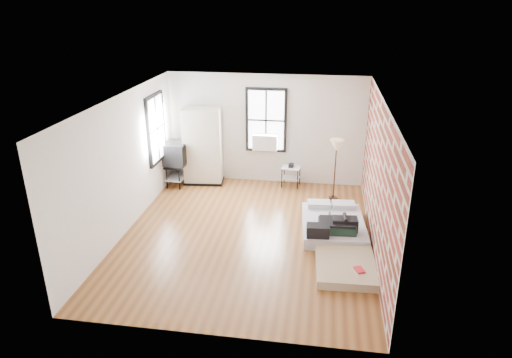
% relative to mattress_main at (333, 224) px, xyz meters
% --- Properties ---
extents(ground, '(6.00, 6.00, 0.00)m').
position_rel_mattress_main_xyz_m(ground, '(-1.75, -0.45, -0.15)').
color(ground, brown).
rests_on(ground, ground).
extents(room_shell, '(5.02, 6.02, 2.80)m').
position_rel_mattress_main_xyz_m(room_shell, '(-1.52, -0.09, 1.59)').
color(room_shell, silver).
rests_on(room_shell, ground).
extents(mattress_main, '(1.38, 1.80, 0.55)m').
position_rel_mattress_main_xyz_m(mattress_main, '(0.00, 0.00, 0.00)').
color(mattress_main, silver).
rests_on(mattress_main, ground).
extents(mattress_bare, '(1.14, 2.04, 0.43)m').
position_rel_mattress_main_xyz_m(mattress_bare, '(0.17, -0.93, -0.02)').
color(mattress_bare, tan).
rests_on(mattress_bare, ground).
extents(wardrobe, '(1.05, 0.66, 1.97)m').
position_rel_mattress_main_xyz_m(wardrobe, '(-3.34, 2.20, 0.83)').
color(wardrobe, black).
rests_on(wardrobe, ground).
extents(side_table, '(0.50, 0.42, 0.61)m').
position_rel_mattress_main_xyz_m(side_table, '(-1.07, 2.27, 0.25)').
color(side_table, black).
rests_on(side_table, ground).
extents(floor_lamp, '(0.32, 0.32, 1.48)m').
position_rel_mattress_main_xyz_m(floor_lamp, '(0.02, 1.65, 1.11)').
color(floor_lamp, black).
rests_on(floor_lamp, ground).
extents(tv_stand, '(0.59, 0.82, 1.13)m').
position_rel_mattress_main_xyz_m(tv_stand, '(-3.96, 1.95, 0.66)').
color(tv_stand, black).
rests_on(tv_stand, ground).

